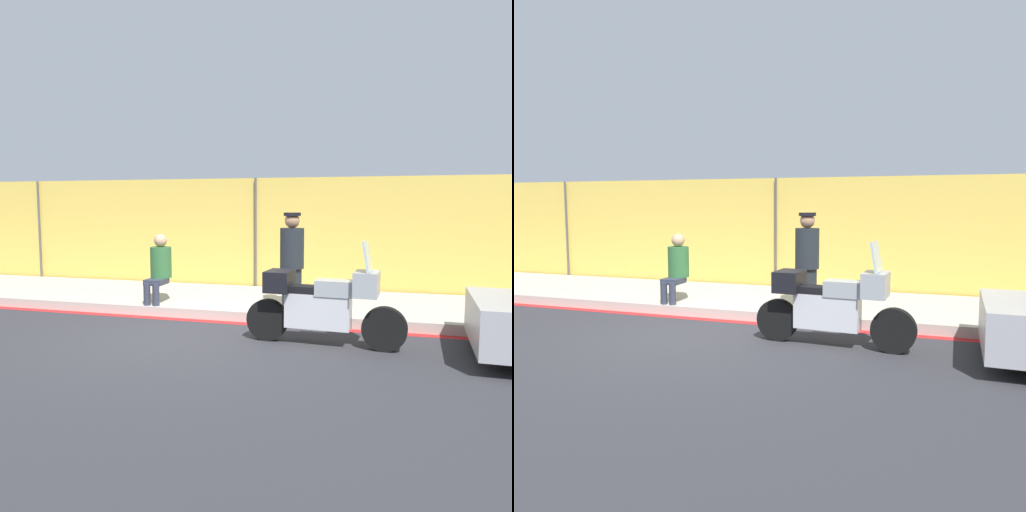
{
  "view_description": "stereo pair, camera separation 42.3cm",
  "coord_description": "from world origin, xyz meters",
  "views": [
    {
      "loc": [
        2.94,
        -6.7,
        1.98
      ],
      "look_at": [
        0.73,
        1.29,
        1.13
      ],
      "focal_mm": 35.0,
      "sensor_mm": 36.0,
      "label": 1
    },
    {
      "loc": [
        3.34,
        -6.58,
        1.98
      ],
      "look_at": [
        0.73,
        1.29,
        1.13
      ],
      "focal_mm": 35.0,
      "sensor_mm": 36.0,
      "label": 2
    }
  ],
  "objects": [
    {
      "name": "ground_plane",
      "position": [
        0.0,
        0.0,
        0.0
      ],
      "size": [
        120.0,
        120.0,
        0.0
      ],
      "primitive_type": "plane",
      "color": "#2D2D33"
    },
    {
      "name": "sidewalk",
      "position": [
        0.0,
        2.56,
        0.09
      ],
      "size": [
        41.82,
        2.69,
        0.17
      ],
      "color": "#ADA89E",
      "rests_on": "ground_plane"
    },
    {
      "name": "curb_paint_stripe",
      "position": [
        0.0,
        1.12,
        0.0
      ],
      "size": [
        41.82,
        0.18,
        0.01
      ],
      "color": "red",
      "rests_on": "ground_plane"
    },
    {
      "name": "storefront_fence",
      "position": [
        0.0,
        3.99,
        1.28
      ],
      "size": [
        39.73,
        0.17,
        2.57
      ],
      "color": "gold",
      "rests_on": "ground_plane"
    },
    {
      "name": "motorcycle",
      "position": [
        2.0,
        0.19,
        0.61
      ],
      "size": [
        2.28,
        0.6,
        1.5
      ],
      "rotation": [
        0.0,
        0.0,
        -0.07
      ],
      "color": "black",
      "rests_on": "ground_plane"
    },
    {
      "name": "officer_standing",
      "position": [
        1.24,
        1.81,
        1.02
      ],
      "size": [
        0.42,
        0.42,
        1.67
      ],
      "color": "#1E2328",
      "rests_on": "sidewalk"
    },
    {
      "name": "person_seated_on_curb",
      "position": [
        -1.23,
        1.66,
        0.87
      ],
      "size": [
        0.39,
        0.66,
        1.27
      ],
      "color": "#2D3342",
      "rests_on": "sidewalk"
    }
  ]
}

